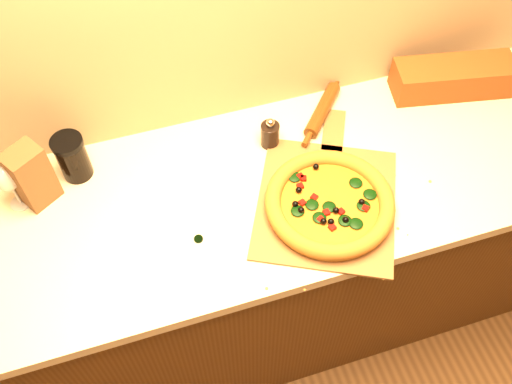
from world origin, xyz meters
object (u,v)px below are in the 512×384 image
at_px(pizza, 330,203).
at_px(dark_jar, 72,157).
at_px(pizza_peel, 327,198).
at_px(rolling_pin, 322,110).
at_px(pepper_grinder, 270,134).
at_px(wine_glass, 7,179).

relative_size(pizza, dark_jar, 2.47).
bearing_deg(pizza_peel, pizza, -76.00).
height_order(pizza, rolling_pin, pizza).
bearing_deg(pepper_grinder, wine_glass, 179.90).
distance_m(pizza, wine_glass, 0.91).
distance_m(pepper_grinder, rolling_pin, 0.21).
relative_size(pepper_grinder, wine_glass, 0.65).
xyz_separation_m(pepper_grinder, wine_glass, (-0.77, 0.00, 0.08)).
height_order(pizza_peel, pizza, pizza).
bearing_deg(rolling_pin, wine_glass, -176.16).
relative_size(pizza, wine_glass, 2.19).
height_order(pizza, dark_jar, dark_jar).
height_order(pizza, pepper_grinder, pepper_grinder).
distance_m(pepper_grinder, dark_jar, 0.60).
bearing_deg(rolling_pin, pizza, -108.34).
bearing_deg(pizza_peel, dark_jar, -178.57).
relative_size(pizza_peel, rolling_pin, 2.45).
bearing_deg(dark_jar, pepper_grinder, -6.11).
xyz_separation_m(pizza_peel, pepper_grinder, (-0.09, 0.25, 0.04)).
height_order(pizza_peel, dark_jar, dark_jar).
bearing_deg(pizza, rolling_pin, 71.66).
bearing_deg(pizza_peel, pepper_grinder, 136.23).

